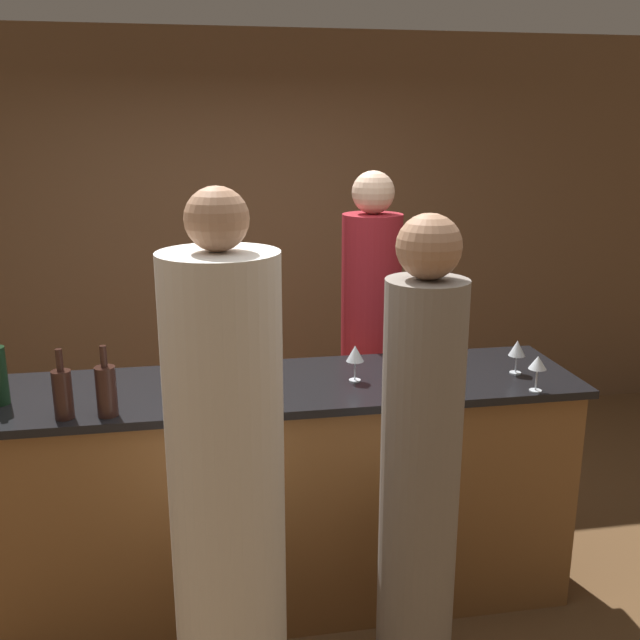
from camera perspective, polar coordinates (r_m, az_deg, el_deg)
name	(u,v)px	position (r m, az deg, el deg)	size (l,w,h in m)	color
ground_plane	(271,596)	(3.64, -3.95, -21.20)	(14.00, 14.00, 0.00)	brown
back_wall	(235,236)	(5.16, -6.82, 6.66)	(8.00, 0.06, 2.80)	brown
bar_counter	(269,494)	(3.34, -4.12, -13.74)	(2.77, 0.66, 1.07)	brown
bartender	(370,361)	(3.92, 4.02, -3.27)	(0.32, 0.32, 1.94)	maroon
guest_0	(228,510)	(2.47, -7.39, -14.83)	(0.38, 0.38, 1.99)	silver
guest_1	(419,486)	(2.66, 7.95, -13.04)	(0.29, 0.29, 1.89)	gray
wine_bottle_0	(63,393)	(2.90, -19.89, -5.50)	(0.07, 0.07, 0.28)	black
wine_bottle_1	(106,390)	(2.87, -16.73, -5.38)	(0.08, 0.08, 0.28)	black
wine_glass_0	(181,365)	(3.08, -11.03, -3.54)	(0.08, 0.08, 0.14)	silver
wine_glass_1	(517,349)	(3.33, 15.49, -2.25)	(0.07, 0.07, 0.15)	silver
wine_glass_2	(355,354)	(3.12, 2.83, -2.76)	(0.08, 0.08, 0.16)	silver
wine_glass_3	(538,364)	(3.13, 17.02, -3.37)	(0.08, 0.08, 0.16)	silver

